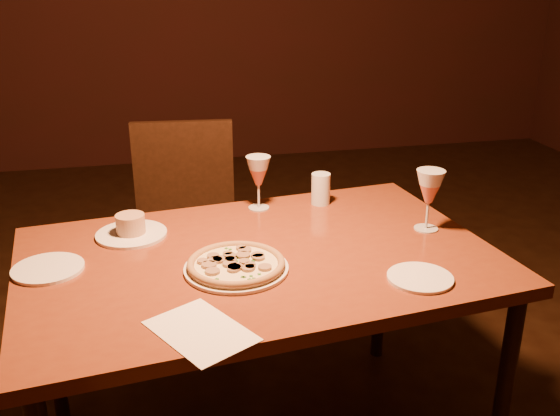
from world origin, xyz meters
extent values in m
cube|color=brown|center=(-0.21, 0.11, 0.71)|extent=(1.45, 1.02, 0.04)
cylinder|color=black|center=(-0.86, 0.41, 0.34)|extent=(0.05, 0.05, 0.69)
cylinder|color=black|center=(0.45, -0.20, 0.34)|extent=(0.05, 0.05, 0.69)
cylinder|color=black|center=(0.37, 0.56, 0.34)|extent=(0.05, 0.05, 0.69)
cube|color=black|center=(-0.37, 0.92, 0.46)|extent=(0.47, 0.47, 0.04)
cube|color=black|center=(-0.35, 1.11, 0.69)|extent=(0.43, 0.07, 0.41)
cylinder|color=black|center=(-0.56, 0.76, 0.22)|extent=(0.04, 0.04, 0.44)
cylinder|color=black|center=(-0.53, 1.11, 0.22)|extent=(0.04, 0.04, 0.44)
cylinder|color=black|center=(-0.21, 0.72, 0.22)|extent=(0.04, 0.04, 0.44)
cylinder|color=black|center=(-0.18, 1.07, 0.22)|extent=(0.04, 0.04, 0.44)
cylinder|color=white|center=(-0.29, 0.02, 0.73)|extent=(0.29, 0.29, 0.01)
cylinder|color=#FDE8AE|center=(-0.29, 0.02, 0.74)|extent=(0.26, 0.26, 0.01)
torus|color=#AF8B4C|center=(-0.29, 0.02, 0.75)|extent=(0.27, 0.27, 0.02)
cylinder|color=white|center=(-0.57, 0.33, 0.73)|extent=(0.22, 0.22, 0.01)
cylinder|color=tan|center=(-0.57, 0.33, 0.77)|extent=(0.09, 0.09, 0.06)
cylinder|color=silver|center=(0.08, 0.47, 0.78)|extent=(0.07, 0.07, 0.11)
cylinder|color=white|center=(-0.79, 0.14, 0.73)|extent=(0.19, 0.19, 0.01)
cylinder|color=white|center=(0.19, -0.14, 0.73)|extent=(0.18, 0.18, 0.01)
cube|color=white|center=(-0.41, -0.26, 0.73)|extent=(0.27, 0.30, 0.00)
camera|label=1|loc=(-0.50, -1.50, 1.51)|focal=40.00mm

